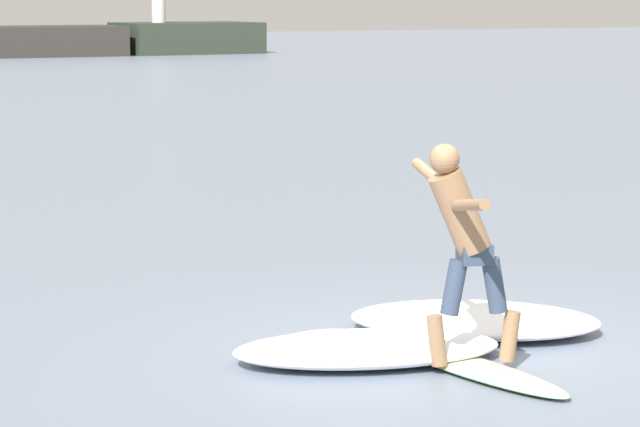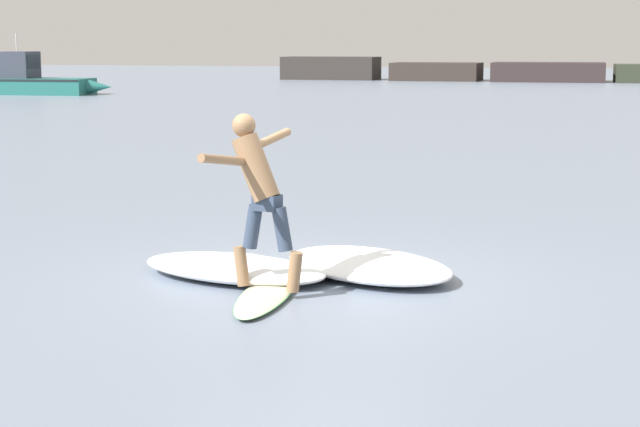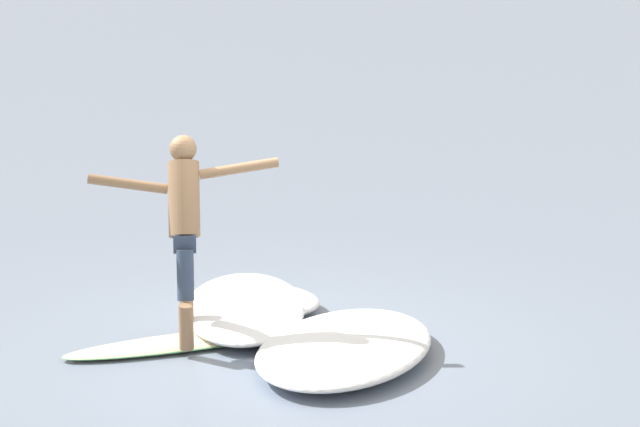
% 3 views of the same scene
% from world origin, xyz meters
% --- Properties ---
extents(ground_plane, '(200.00, 200.00, 0.00)m').
position_xyz_m(ground_plane, '(0.00, 0.00, 0.00)').
color(ground_plane, slate).
extents(surfboard, '(0.78, 2.51, 0.21)m').
position_xyz_m(surfboard, '(-0.22, -0.67, 0.04)').
color(surfboard, beige).
rests_on(surfboard, ground).
extents(surfer, '(0.86, 1.69, 1.81)m').
position_xyz_m(surfer, '(-0.33, -0.69, 1.15)').
color(surfer, '#8F6B49').
rests_on(surfer, surfboard).
extents(wave_foam_at_tail, '(1.47, 1.45, 0.20)m').
position_xyz_m(wave_foam_at_tail, '(-1.08, 0.21, 0.10)').
color(wave_foam_at_tail, white).
rests_on(wave_foam_at_tail, ground).
extents(wave_foam_at_nose, '(2.49, 1.67, 0.23)m').
position_xyz_m(wave_foam_at_nose, '(-0.84, -0.04, 0.12)').
color(wave_foam_at_nose, white).
rests_on(wave_foam_at_nose, ground).
extents(wave_foam_beside, '(2.68, 2.49, 0.23)m').
position_xyz_m(wave_foam_beside, '(0.56, 0.53, 0.12)').
color(wave_foam_beside, white).
rests_on(wave_foam_beside, ground).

